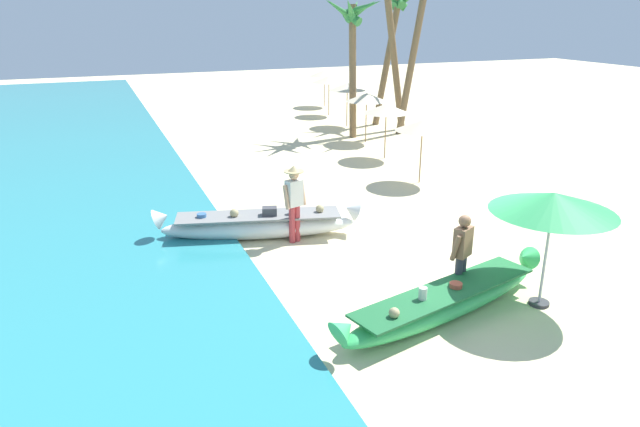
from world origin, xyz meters
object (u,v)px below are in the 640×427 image
at_px(palm_tree_far_behind, 397,14).
at_px(palm_tree_tall_inland, 352,26).
at_px(boat_white_midground, 259,225).
at_px(palm_tree_mid_cluster, 423,3).
at_px(person_vendor_hatted, 294,198).
at_px(boat_green_foreground, 445,302).
at_px(patio_umbrella_large, 553,203).
at_px(person_tourist_customer, 462,251).

bearing_deg(palm_tree_far_behind, palm_tree_tall_inland, -146.13).
bearing_deg(boat_white_midground, palm_tree_mid_cluster, 43.54).
xyz_separation_m(person_vendor_hatted, palm_tree_far_behind, (8.94, 11.77, 3.70)).
bearing_deg(person_vendor_hatted, boat_white_midground, 142.12).
xyz_separation_m(boat_green_foreground, patio_umbrella_large, (1.80, -0.29, 1.65)).
height_order(boat_white_midground, patio_umbrella_large, patio_umbrella_large).
height_order(person_tourist_customer, patio_umbrella_large, patio_umbrella_large).
bearing_deg(person_vendor_hatted, boat_green_foreground, -72.77).
xyz_separation_m(boat_green_foreground, boat_white_midground, (-1.96, 4.64, 0.05)).
bearing_deg(palm_tree_tall_inland, palm_tree_mid_cluster, -1.65).
bearing_deg(palm_tree_mid_cluster, palm_tree_far_behind, 87.76).
bearing_deg(patio_umbrella_large, palm_tree_mid_cluster, 67.55).
bearing_deg(palm_tree_far_behind, boat_green_foreground, -115.76).
bearing_deg(person_vendor_hatted, patio_umbrella_large, -55.11).
distance_m(person_vendor_hatted, person_tourist_customer, 4.08).
height_order(person_tourist_customer, palm_tree_mid_cluster, palm_tree_mid_cluster).
distance_m(person_vendor_hatted, palm_tree_far_behind, 15.24).
distance_m(person_tourist_customer, palm_tree_mid_cluster, 15.50).
xyz_separation_m(patio_umbrella_large, palm_tree_tall_inland, (2.75, 14.09, 2.44)).
relative_size(boat_white_midground, palm_tree_far_behind, 0.77).
distance_m(person_tourist_customer, palm_tree_far_behind, 17.32).
bearing_deg(palm_tree_mid_cluster, boat_green_foreground, -118.94).
bearing_deg(boat_green_foreground, patio_umbrella_large, -9.24).
height_order(boat_green_foreground, person_tourist_customer, person_tourist_customer).
relative_size(person_vendor_hatted, person_tourist_customer, 1.12).
height_order(patio_umbrella_large, palm_tree_mid_cluster, palm_tree_mid_cluster).
relative_size(palm_tree_tall_inland, palm_tree_far_behind, 0.90).
bearing_deg(person_tourist_customer, boat_green_foreground, -140.96).
distance_m(boat_white_midground, person_tourist_customer, 4.91).
height_order(palm_tree_tall_inland, palm_tree_mid_cluster, palm_tree_mid_cluster).
xyz_separation_m(boat_green_foreground, person_tourist_customer, (0.64, 0.52, 0.63)).
bearing_deg(person_vendor_hatted, palm_tree_far_behind, 52.77).
bearing_deg(person_tourist_customer, palm_tree_mid_cluster, 62.25).
xyz_separation_m(palm_tree_mid_cluster, palm_tree_far_behind, (0.09, 2.18, -0.44)).
relative_size(boat_white_midground, person_tourist_customer, 2.96).
bearing_deg(palm_tree_far_behind, patio_umbrella_large, -109.94).
relative_size(person_tourist_customer, palm_tree_far_behind, 0.26).
bearing_deg(patio_umbrella_large, palm_tree_tall_inland, 78.94).
distance_m(boat_white_midground, patio_umbrella_large, 6.41).
relative_size(boat_green_foreground, boat_white_midground, 1.02).
relative_size(palm_tree_tall_inland, palm_tree_mid_cluster, 0.84).
bearing_deg(boat_white_midground, palm_tree_tall_inland, 54.58).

